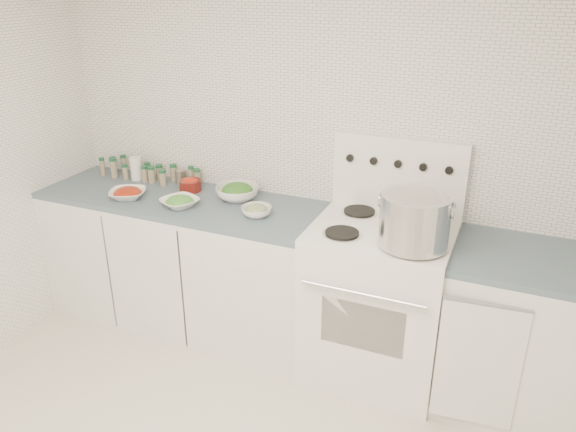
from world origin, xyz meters
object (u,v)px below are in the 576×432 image
(stock_pot, at_px, (415,218))
(bowl_snowpea, at_px, (180,202))
(stove, at_px, (378,297))
(bowl_tomato, at_px, (128,193))

(stock_pot, xyz_separation_m, bowl_snowpea, (-1.42, 0.05, -0.16))
(stove, distance_m, bowl_tomato, 1.67)
(stove, distance_m, bowl_snowpea, 1.31)
(bowl_tomato, bearing_deg, stock_pot, -1.38)
(bowl_tomato, distance_m, bowl_snowpea, 0.38)
(bowl_tomato, bearing_deg, bowl_snowpea, 1.19)
(stove, xyz_separation_m, stock_pot, (0.19, -0.17, 0.59))
(bowl_tomato, bearing_deg, stove, 4.52)
(stock_pot, distance_m, bowl_snowpea, 1.43)
(stove, bearing_deg, bowl_snowpea, -174.46)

